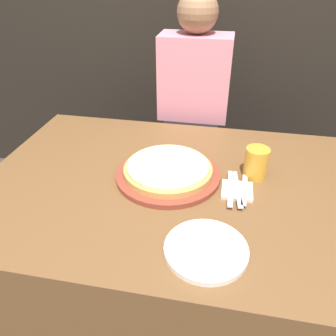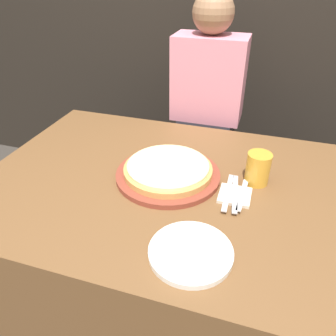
{
  "view_description": "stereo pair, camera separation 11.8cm",
  "coord_description": "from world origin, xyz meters",
  "px_view_note": "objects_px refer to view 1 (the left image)",
  "views": [
    {
      "loc": [
        0.13,
        -0.99,
        1.41
      ],
      "look_at": [
        -0.07,
        0.03,
        0.74
      ],
      "focal_mm": 35.0,
      "sensor_mm": 36.0,
      "label": 1
    },
    {
      "loc": [
        0.24,
        -0.96,
        1.41
      ],
      "look_at": [
        -0.07,
        0.03,
        0.74
      ],
      "focal_mm": 35.0,
      "sensor_mm": 36.0,
      "label": 2
    }
  ],
  "objects_px": {
    "spoon": "(244,189)",
    "diner_person": "(193,122)",
    "pizza_on_board": "(168,171)",
    "beer_glass": "(256,162)",
    "fork": "(230,188)",
    "dinner_plate": "(206,250)",
    "dinner_knife": "(237,189)"
  },
  "relations": [
    {
      "from": "dinner_knife",
      "to": "diner_person",
      "type": "bearing_deg",
      "value": 109.54
    },
    {
      "from": "fork",
      "to": "pizza_on_board",
      "type": "bearing_deg",
      "value": 168.49
    },
    {
      "from": "pizza_on_board",
      "to": "beer_glass",
      "type": "bearing_deg",
      "value": 11.4
    },
    {
      "from": "fork",
      "to": "spoon",
      "type": "xyz_separation_m",
      "value": [
        0.05,
        -0.0,
        0.0
      ]
    },
    {
      "from": "dinner_plate",
      "to": "spoon",
      "type": "distance_m",
      "value": 0.32
    },
    {
      "from": "beer_glass",
      "to": "spoon",
      "type": "bearing_deg",
      "value": -108.31
    },
    {
      "from": "diner_person",
      "to": "spoon",
      "type": "bearing_deg",
      "value": -68.64
    },
    {
      "from": "pizza_on_board",
      "to": "spoon",
      "type": "bearing_deg",
      "value": -9.54
    },
    {
      "from": "dinner_plate",
      "to": "dinner_knife",
      "type": "bearing_deg",
      "value": 74.82
    },
    {
      "from": "pizza_on_board",
      "to": "dinner_knife",
      "type": "relative_size",
      "value": 1.81
    },
    {
      "from": "fork",
      "to": "dinner_knife",
      "type": "bearing_deg",
      "value": -0.0
    },
    {
      "from": "pizza_on_board",
      "to": "beer_glass",
      "type": "distance_m",
      "value": 0.33
    },
    {
      "from": "dinner_knife",
      "to": "spoon",
      "type": "height_order",
      "value": "same"
    },
    {
      "from": "dinner_plate",
      "to": "spoon",
      "type": "xyz_separation_m",
      "value": [
        0.11,
        0.31,
        0.01
      ]
    },
    {
      "from": "pizza_on_board",
      "to": "dinner_plate",
      "type": "bearing_deg",
      "value": -63.25
    },
    {
      "from": "fork",
      "to": "dinner_knife",
      "type": "relative_size",
      "value": 1.0
    },
    {
      "from": "beer_glass",
      "to": "dinner_knife",
      "type": "xyz_separation_m",
      "value": [
        -0.06,
        -0.11,
        -0.05
      ]
    },
    {
      "from": "fork",
      "to": "diner_person",
      "type": "height_order",
      "value": "diner_person"
    },
    {
      "from": "spoon",
      "to": "pizza_on_board",
      "type": "bearing_deg",
      "value": 170.46
    },
    {
      "from": "dinner_plate",
      "to": "pizza_on_board",
      "type": "bearing_deg",
      "value": 116.75
    },
    {
      "from": "pizza_on_board",
      "to": "diner_person",
      "type": "bearing_deg",
      "value": 88.53
    },
    {
      "from": "spoon",
      "to": "diner_person",
      "type": "xyz_separation_m",
      "value": [
        -0.27,
        0.69,
        -0.08
      ]
    },
    {
      "from": "fork",
      "to": "dinner_plate",
      "type": "bearing_deg",
      "value": -100.73
    },
    {
      "from": "pizza_on_board",
      "to": "beer_glass",
      "type": "xyz_separation_m",
      "value": [
        0.32,
        0.07,
        0.04
      ]
    },
    {
      "from": "dinner_knife",
      "to": "spoon",
      "type": "relative_size",
      "value": 1.18
    },
    {
      "from": "beer_glass",
      "to": "spoon",
      "type": "xyz_separation_m",
      "value": [
        -0.04,
        -0.11,
        -0.05
      ]
    },
    {
      "from": "spoon",
      "to": "dinner_knife",
      "type": "bearing_deg",
      "value": 180.0
    },
    {
      "from": "beer_glass",
      "to": "pizza_on_board",
      "type": "bearing_deg",
      "value": -168.6
    },
    {
      "from": "dinner_plate",
      "to": "spoon",
      "type": "relative_size",
      "value": 1.3
    },
    {
      "from": "dinner_knife",
      "to": "spoon",
      "type": "xyz_separation_m",
      "value": [
        0.02,
        0.0,
        0.0
      ]
    },
    {
      "from": "pizza_on_board",
      "to": "fork",
      "type": "bearing_deg",
      "value": -11.51
    },
    {
      "from": "spoon",
      "to": "diner_person",
      "type": "distance_m",
      "value": 0.74
    }
  ]
}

